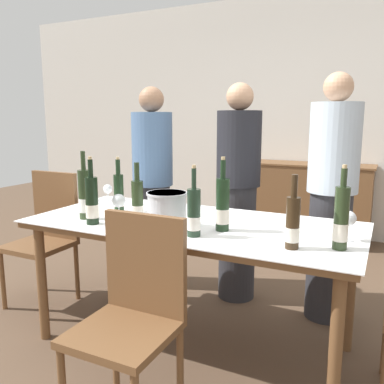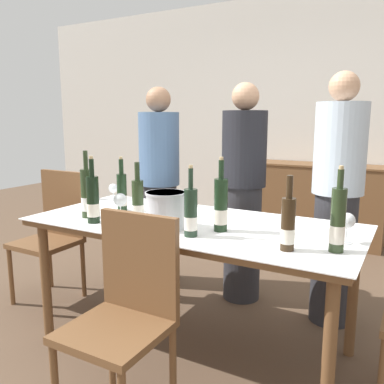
% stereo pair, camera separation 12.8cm
% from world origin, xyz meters
% --- Properties ---
extents(ground_plane, '(12.00, 12.00, 0.00)m').
position_xyz_m(ground_plane, '(0.00, 0.00, 0.00)').
color(ground_plane, brown).
extents(back_wall, '(8.00, 0.10, 2.80)m').
position_xyz_m(back_wall, '(0.00, 2.87, 1.40)').
color(back_wall, silver).
rests_on(back_wall, ground_plane).
extents(sideboard_cabinet, '(1.46, 0.46, 0.88)m').
position_xyz_m(sideboard_cabinet, '(0.18, 2.58, 0.44)').
color(sideboard_cabinet, brown).
rests_on(sideboard_cabinet, ground_plane).
extents(dining_table, '(1.94, 0.89, 0.78)m').
position_xyz_m(dining_table, '(0.00, 0.00, 0.71)').
color(dining_table, brown).
rests_on(dining_table, ground_plane).
extents(ice_bucket, '(0.23, 0.23, 0.21)m').
position_xyz_m(ice_bucket, '(-0.06, -0.19, 0.89)').
color(ice_bucket, silver).
rests_on(ice_bucket, dining_table).
extents(wine_bottle_0, '(0.07, 0.07, 0.35)m').
position_xyz_m(wine_bottle_0, '(-0.28, -0.15, 0.90)').
color(wine_bottle_0, '#28381E').
rests_on(wine_bottle_0, dining_table).
extents(wine_bottle_1, '(0.07, 0.07, 0.40)m').
position_xyz_m(wine_bottle_1, '(0.84, -0.15, 0.92)').
color(wine_bottle_1, '#28381E').
rests_on(wine_bottle_1, dining_table).
extents(wine_bottle_2, '(0.07, 0.07, 0.36)m').
position_xyz_m(wine_bottle_2, '(-0.55, 0.04, 0.90)').
color(wine_bottle_2, black).
rests_on(wine_bottle_2, dining_table).
extents(wine_bottle_3, '(0.08, 0.08, 0.40)m').
position_xyz_m(wine_bottle_3, '(0.23, -0.09, 0.92)').
color(wine_bottle_3, black).
rests_on(wine_bottle_3, dining_table).
extents(wine_bottle_4, '(0.07, 0.07, 0.39)m').
position_xyz_m(wine_bottle_4, '(-0.50, -0.29, 0.91)').
color(wine_bottle_4, black).
rests_on(wine_bottle_4, dining_table).
extents(wine_bottle_5, '(0.08, 0.08, 0.41)m').
position_xyz_m(wine_bottle_5, '(-0.62, -0.21, 0.93)').
color(wine_bottle_5, '#28381E').
rests_on(wine_bottle_5, dining_table).
extents(wine_bottle_6, '(0.07, 0.07, 0.37)m').
position_xyz_m(wine_bottle_6, '(0.14, -0.26, 0.90)').
color(wine_bottle_6, '#1E3323').
rests_on(wine_bottle_6, dining_table).
extents(wine_bottle_7, '(0.07, 0.07, 0.35)m').
position_xyz_m(wine_bottle_7, '(0.64, -0.24, 0.90)').
color(wine_bottle_7, '#332314').
rests_on(wine_bottle_7, dining_table).
extents(wine_glass_0, '(0.08, 0.08, 0.15)m').
position_xyz_m(wine_glass_0, '(-0.43, -0.13, 0.89)').
color(wine_glass_0, white).
rests_on(wine_glass_0, dining_table).
extents(wine_glass_1, '(0.07, 0.07, 0.12)m').
position_xyz_m(wine_glass_1, '(-0.83, 0.28, 0.87)').
color(wine_glass_1, white).
rests_on(wine_glass_1, dining_table).
extents(wine_glass_2, '(0.08, 0.08, 0.15)m').
position_xyz_m(wine_glass_2, '(0.86, 0.01, 0.89)').
color(wine_glass_2, white).
rests_on(wine_glass_2, dining_table).
extents(chair_near_front, '(0.42, 0.42, 0.96)m').
position_xyz_m(chair_near_front, '(0.03, -0.67, 0.55)').
color(chair_near_front, brown).
rests_on(chair_near_front, ground_plane).
extents(chair_left_end, '(0.42, 0.42, 0.98)m').
position_xyz_m(chair_left_end, '(-1.26, 0.09, 0.56)').
color(chair_left_end, brown).
rests_on(chair_left_end, ground_plane).
extents(person_host, '(0.33, 0.33, 1.63)m').
position_xyz_m(person_host, '(-0.72, 0.73, 0.82)').
color(person_host, '#2D2D33').
rests_on(person_host, ground_plane).
extents(person_guest_left, '(0.33, 0.33, 1.64)m').
position_xyz_m(person_guest_left, '(0.01, 0.77, 0.82)').
color(person_guest_left, '#2D2D33').
rests_on(person_guest_left, ground_plane).
extents(person_guest_right, '(0.33, 0.33, 1.68)m').
position_xyz_m(person_guest_right, '(0.69, 0.73, 0.84)').
color(person_guest_right, '#2D2D33').
rests_on(person_guest_right, ground_plane).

